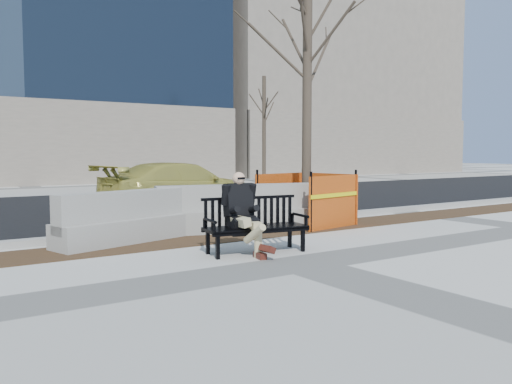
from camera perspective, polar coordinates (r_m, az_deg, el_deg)
ground at (r=7.49m, az=4.71°, el=-7.74°), size 120.00×120.00×0.00m
mulch_strip at (r=9.63m, az=-4.95°, el=-4.99°), size 40.00×1.20×0.02m
asphalt_street at (r=15.32m, az=-16.14°, el=-1.65°), size 60.00×10.40×0.01m
curb at (r=10.45m, az=-7.46°, el=-3.96°), size 60.00×0.25×0.12m
building_right at (r=42.79m, az=6.48°, el=19.17°), size 20.00×12.00×25.00m
bench at (r=8.24m, az=-0.01°, el=-6.61°), size 1.72×0.83×0.88m
seated_man at (r=8.18m, az=-1.62°, el=-6.68°), size 0.67×0.98×1.27m
tree_fence at (r=11.34m, az=5.46°, el=-3.59°), size 2.78×2.78×5.95m
sedan at (r=13.98m, az=-8.03°, el=-2.10°), size 4.68×2.45×1.29m
jersey_barrier_left at (r=9.59m, az=-12.43°, el=-5.15°), size 3.23×1.49×0.91m
jersey_barrier_right at (r=10.44m, az=-1.85°, el=-4.27°), size 3.33×1.44×0.94m
far_tree_right at (r=25.12m, az=0.87°, el=0.81°), size 2.20×2.20×5.54m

